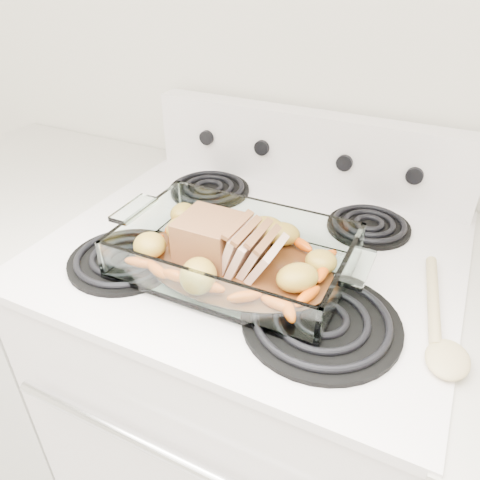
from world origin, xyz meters
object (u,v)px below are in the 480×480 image
at_px(counter_left, 53,319).
at_px(baking_dish, 235,259).
at_px(electric_range, 251,394).
at_px(pork_roast, 221,242).

bearing_deg(counter_left, baking_dish, -8.18).
bearing_deg(electric_range, pork_roast, -101.06).
xyz_separation_m(electric_range, pork_roast, (-0.02, -0.10, 0.51)).
relative_size(electric_range, baking_dish, 2.83).
relative_size(baking_dish, pork_roast, 2.09).
bearing_deg(counter_left, pork_roast, -8.51).
bearing_deg(pork_roast, electric_range, 69.89).
xyz_separation_m(baking_dish, pork_roast, (-0.03, 0.00, 0.03)).
xyz_separation_m(counter_left, pork_roast, (0.65, -0.10, 0.52)).
xyz_separation_m(electric_range, baking_dish, (0.01, -0.10, 0.48)).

